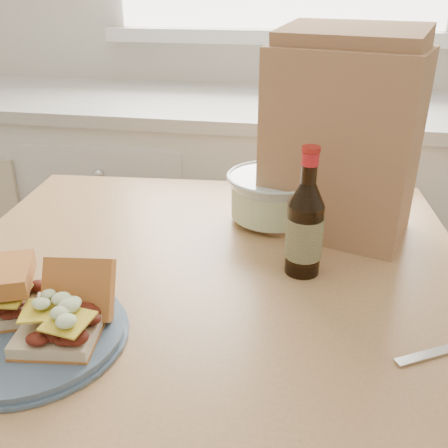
% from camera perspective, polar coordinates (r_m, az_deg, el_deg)
% --- Properties ---
extents(cabinet_run, '(2.50, 0.64, 0.94)m').
position_cam_1_polar(cabinet_run, '(1.93, 4.30, 0.19)').
color(cabinet_run, white).
rests_on(cabinet_run, ground).
extents(dining_table, '(1.07, 1.07, 0.82)m').
position_cam_1_polar(dining_table, '(0.98, -2.18, -12.26)').
color(dining_table, tan).
rests_on(dining_table, ground).
extents(plate, '(0.28, 0.28, 0.02)m').
position_cam_1_polar(plate, '(0.82, -21.29, -11.65)').
color(plate, '#495F77').
rests_on(plate, dining_table).
extents(sandwich_right, '(0.12, 0.17, 0.09)m').
position_cam_1_polar(sandwich_right, '(0.77, -17.75, -9.60)').
color(sandwich_right, beige).
rests_on(sandwich_right, plate).
extents(coleslaw_bowl, '(0.21, 0.21, 0.21)m').
position_cam_1_polar(coleslaw_bowl, '(1.11, 5.63, 2.96)').
color(coleslaw_bowl, silver).
rests_on(coleslaw_bowl, dining_table).
extents(beer_bottle, '(0.07, 0.07, 0.24)m').
position_cam_1_polar(beer_bottle, '(0.90, 9.23, -0.41)').
color(beer_bottle, black).
rests_on(beer_bottle, dining_table).
extents(paper_bag, '(0.33, 0.26, 0.38)m').
position_cam_1_polar(paper_bag, '(1.04, 13.24, 8.85)').
color(paper_bag, '#A77451').
rests_on(paper_bag, dining_table).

